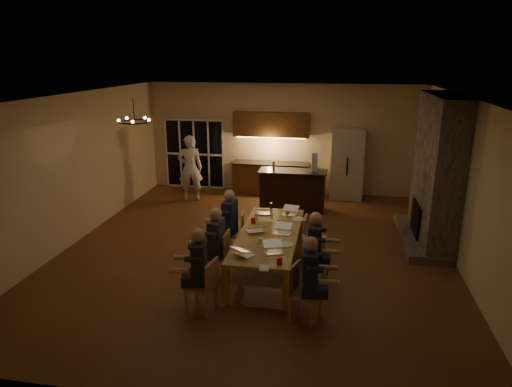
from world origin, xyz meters
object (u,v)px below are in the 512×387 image
object	(u,v)px
person_left_far	(230,222)
chandelier	(135,122)
mug_front	(261,241)
redcup_mid	(253,220)
laptop_e	(264,209)
plate_near	(286,245)
dining_table	(268,252)
chair_left_near	(201,286)
laptop_d	(282,228)
laptop_a	(245,248)
person_left_mid	(217,244)
laptop_b	(274,247)
standing_person	(190,168)
laptop_c	(255,226)
can_silver	(267,243)
mug_back	(257,216)
plate_far	(298,219)
chair_left_mid	(216,255)
bar_blender	(314,162)
can_cola	(271,206)
laptop_f	(290,210)
mug_mid	(279,222)
bar_bottle	(274,166)
bar_island	(293,190)
chair_right_far	(315,239)
chair_right_mid	(315,262)
refrigerator	(347,164)
person_left_near	(199,269)
chair_left_far	(233,233)
chair_right_near	(305,294)
redcup_near	(279,261)
redcup_far	(287,208)
person_right_near	(310,279)
plate_left	(244,252)
person_right_mid	(315,249)

from	to	relation	value
person_left_far	chandelier	size ratio (longest dim) A/B	2.25
mug_front	redcup_mid	size ratio (longest dim) A/B	0.83
laptop_e	redcup_mid	bearing A→B (deg)	74.42
person_left_far	plate_near	distance (m)	1.69
dining_table	chair_left_near	xyz separation A→B (m)	(-0.84, -1.64, 0.07)
laptop_d	redcup_mid	bearing A→B (deg)	152.02
laptop_a	person_left_mid	bearing A→B (deg)	-0.92
laptop_b	standing_person	bearing A→B (deg)	103.90
laptop_c	redcup_mid	xyz separation A→B (m)	(-0.11, 0.42, -0.05)
can_silver	mug_back	bearing A→B (deg)	106.82
chair_left_near	chandelier	world-z (taller)	chandelier
person_left_mid	can_silver	bearing A→B (deg)	87.28
person_left_mid	plate_far	bearing A→B (deg)	137.85
chair_left_mid	bar_blender	size ratio (longest dim) A/B	1.93
laptop_b	laptop_e	xyz separation A→B (m)	(-0.47, 1.94, 0.00)
laptop_e	can_cola	xyz separation A→B (m)	(0.09, 0.40, -0.05)
laptop_f	mug_front	xyz separation A→B (m)	(-0.35, -1.59, -0.06)
mug_mid	bar_bottle	size ratio (longest dim) A/B	0.42
bar_island	chair_right_far	world-z (taller)	bar_island
chair_right_mid	plate_near	bearing A→B (deg)	83.39
refrigerator	person_left_near	distance (m)	6.96
dining_table	chair_left_far	distance (m)	1.06
dining_table	mug_front	size ratio (longest dim) A/B	29.33
chair_left_far	chair_right_near	bearing A→B (deg)	26.46
redcup_mid	mug_back	bearing A→B (deg)	87.45
laptop_e	mug_back	world-z (taller)	laptop_e
person_left_near	redcup_near	xyz separation A→B (m)	(1.26, 0.27, 0.12)
redcup_mid	dining_table	bearing A→B (deg)	-50.78
standing_person	redcup_mid	size ratio (longest dim) A/B	15.51
chandelier	laptop_b	bearing A→B (deg)	-21.26
person_left_far	bar_island	bearing A→B (deg)	167.46
chair_left_mid	mug_front	distance (m)	0.91
person_left_mid	can_cola	distance (m)	2.13
redcup_mid	chair_left_near	bearing A→B (deg)	-102.26
can_cola	laptop_f	bearing A→B (deg)	-40.93
chair_left_far	mug_front	bearing A→B (deg)	24.04
chair_left_near	bar_bottle	size ratio (longest dim) A/B	3.71
can_silver	chair_left_near	bearing A→B (deg)	-131.46
redcup_far	can_silver	size ratio (longest dim) A/B	1.00
standing_person	laptop_c	bearing A→B (deg)	105.38
person_right_near	plate_left	distance (m)	1.34
person_left_mid	plate_far	distance (m)	1.93
chair_left_mid	bar_bottle	distance (m)	4.12
person_left_near	laptop_f	distance (m)	2.89
laptop_a	plate_far	world-z (taller)	laptop_a
person_right_near	refrigerator	bearing A→B (deg)	-8.97
mug_mid	mug_back	size ratio (longest dim) A/B	1.00
refrigerator	person_right_near	distance (m)	6.61
person_left_near	mug_mid	world-z (taller)	person_left_near
person_right_mid	redcup_mid	xyz separation A→B (m)	(-1.27, 0.94, 0.12)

